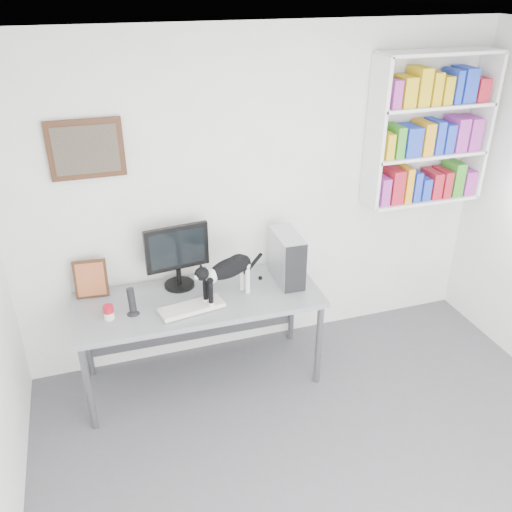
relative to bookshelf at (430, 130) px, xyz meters
name	(u,v)px	position (x,y,z in m)	size (l,w,h in m)	color
room	(387,341)	(-1.40, -1.85, -0.50)	(4.01, 4.01, 2.70)	#4D4E52
bookshelf	(430,130)	(0.00, 0.00, 0.00)	(1.03, 0.28, 1.24)	white
wall_art	(86,149)	(-2.70, 0.12, 0.05)	(0.52, 0.04, 0.42)	#432615
desk	(201,339)	(-2.04, -0.26, -1.46)	(1.87, 0.73, 0.78)	gray
monitor	(177,256)	(-2.15, -0.04, -0.80)	(0.50, 0.24, 0.53)	black
keyboard	(192,307)	(-2.12, -0.40, -1.05)	(0.48, 0.18, 0.04)	silver
pc_tower	(287,257)	(-1.30, -0.21, -0.87)	(0.18, 0.41, 0.41)	silver
speaker	(132,301)	(-2.54, -0.33, -0.96)	(0.10, 0.10, 0.22)	black
leaning_print	(91,278)	(-2.81, 0.03, -0.92)	(0.25, 0.10, 0.31)	#432615
soup_can	(109,312)	(-2.71, -0.34, -1.02)	(0.07, 0.07, 0.11)	red
cat	(228,278)	(-1.82, -0.33, -0.90)	(0.57, 0.15, 0.35)	black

